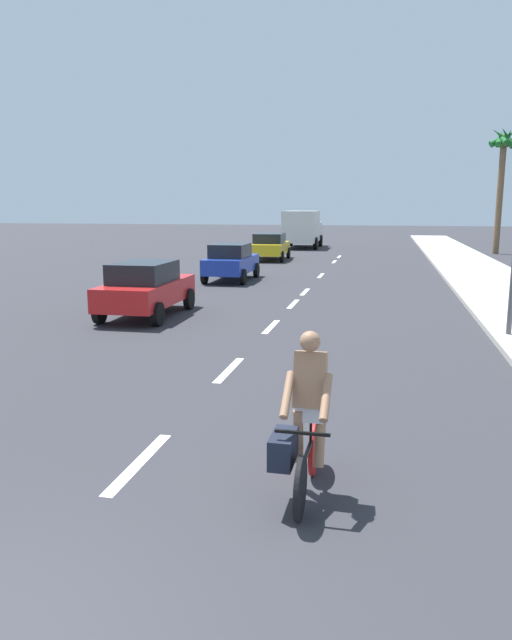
% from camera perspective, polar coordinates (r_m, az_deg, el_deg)
% --- Properties ---
extents(ground_plane, '(160.00, 160.00, 0.00)m').
position_cam_1_polar(ground_plane, '(23.13, 5.22, 3.19)').
color(ground_plane, '#2D2D33').
extents(sidewalk_strip, '(3.60, 80.00, 0.14)m').
position_cam_1_polar(sidewalk_strip, '(25.30, 22.17, 3.25)').
color(sidewalk_strip, '#B2ADA3').
rests_on(sidewalk_strip, ground).
extents(lane_stripe_1, '(0.16, 1.80, 0.01)m').
position_cam_1_polar(lane_stripe_1, '(7.55, -11.27, -13.41)').
color(lane_stripe_1, white).
rests_on(lane_stripe_1, ground).
extents(lane_stripe_2, '(0.16, 1.80, 0.01)m').
position_cam_1_polar(lane_stripe_2, '(11.36, -2.61, -4.84)').
color(lane_stripe_2, white).
rests_on(lane_stripe_2, ground).
extents(lane_stripe_3, '(0.16, 1.80, 0.01)m').
position_cam_1_polar(lane_stripe_3, '(15.39, 1.48, -0.65)').
color(lane_stripe_3, white).
rests_on(lane_stripe_3, ground).
extents(lane_stripe_4, '(0.16, 1.80, 0.01)m').
position_cam_1_polar(lane_stripe_4, '(19.04, 3.64, 1.57)').
color(lane_stripe_4, white).
rests_on(lane_stripe_4, ground).
extents(lane_stripe_5, '(0.16, 1.80, 0.01)m').
position_cam_1_polar(lane_stripe_5, '(21.79, 4.77, 2.74)').
color(lane_stripe_5, white).
rests_on(lane_stripe_5, ground).
extents(lane_stripe_6, '(0.16, 1.80, 0.01)m').
position_cam_1_polar(lane_stripe_6, '(27.08, 6.30, 4.31)').
color(lane_stripe_6, white).
rests_on(lane_stripe_6, ground).
extents(lane_stripe_7, '(0.16, 1.80, 0.01)m').
position_cam_1_polar(lane_stripe_7, '(34.15, 7.61, 5.63)').
color(lane_stripe_7, white).
rests_on(lane_stripe_7, ground).
extents(lane_stripe_8, '(0.16, 1.80, 0.01)m').
position_cam_1_polar(lane_stripe_8, '(37.67, 8.07, 6.11)').
color(lane_stripe_8, white).
rests_on(lane_stripe_8, ground).
extents(cyclist, '(0.62, 1.71, 1.82)m').
position_cam_1_polar(cyclist, '(6.36, 4.63, -9.91)').
color(cyclist, black).
rests_on(cyclist, ground).
extents(parked_car_red, '(1.89, 3.96, 1.57)m').
position_cam_1_polar(parked_car_red, '(17.04, -10.64, 3.13)').
color(parked_car_red, red).
rests_on(parked_car_red, ground).
extents(parked_car_blue, '(1.84, 3.88, 1.57)m').
position_cam_1_polar(parked_car_blue, '(25.06, -2.43, 5.74)').
color(parked_car_blue, '#1E389E').
rests_on(parked_car_blue, ground).
extents(parked_car_yellow, '(2.16, 4.45, 1.57)m').
position_cam_1_polar(parked_car_yellow, '(34.93, 1.35, 7.22)').
color(parked_car_yellow, gold).
rests_on(parked_car_yellow, ground).
extents(delivery_truck, '(2.75, 6.28, 2.80)m').
position_cam_1_polar(delivery_truck, '(45.63, 4.53, 8.89)').
color(delivery_truck, beige).
rests_on(delivery_truck, ground).
extents(palm_tree_distant, '(1.84, 1.86, 8.27)m').
position_cam_1_polar(palm_tree_distant, '(42.74, 22.83, 14.26)').
color(palm_tree_distant, brown).
rests_on(palm_tree_distant, ground).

